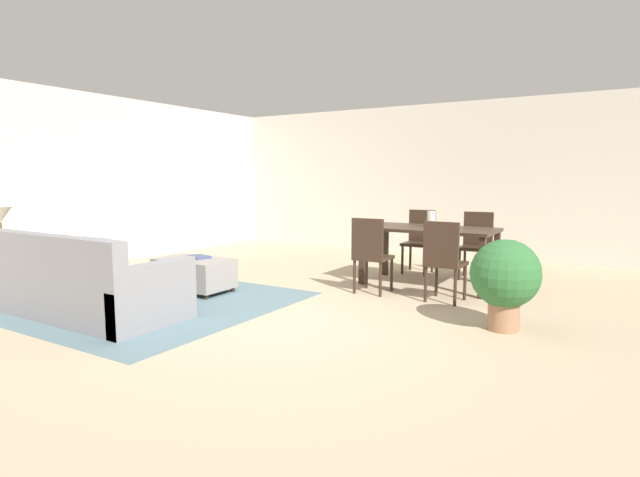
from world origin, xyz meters
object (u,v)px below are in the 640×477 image
table_lamp (0,217)px  book_on_ottoman (199,257)px  ottoman_table (194,273)px  side_table (4,262)px  vase_centerpiece (431,219)px  dining_chair_far_right (477,241)px  dining_table (429,235)px  potted_plant (505,277)px  couch (82,287)px  dining_chair_far_left (420,237)px  dining_chair_near_left (371,251)px  dining_chair_near_right (444,257)px

table_lamp → book_on_ottoman: 2.26m
ottoman_table → side_table: bearing=-138.8°
ottoman_table → vase_centerpiece: (2.35, 1.85, 0.63)m
table_lamp → dining_chair_far_right: bearing=43.2°
dining_chair_far_right → vase_centerpiece: bearing=-115.0°
dining_table → table_lamp: bearing=-140.5°
vase_centerpiece → potted_plant: 1.99m
dining_chair_far_right → couch: bearing=-126.2°
table_lamp → potted_plant: (5.20, 1.74, -0.46)m
dining_chair_far_left → vase_centerpiece: bearing=-61.1°
dining_chair_far_left → side_table: bearing=-130.7°
couch → dining_chair_far_left: (2.12, 4.03, 0.23)m
table_lamp → dining_chair_near_left: table_lamp is taller
ottoman_table → dining_chair_near_left: 2.18m
side_table → couch: bearing=1.8°
vase_centerpiece → book_on_ottoman: size_ratio=0.81×
ottoman_table → table_lamp: (-1.61, -1.41, 0.72)m
dining_chair_near_right → potted_plant: bearing=-41.7°
couch → ottoman_table: couch is taller
vase_centerpiece → dining_table: bearing=-151.5°
dining_chair_near_right → dining_chair_far_left: bearing=118.6°
couch → vase_centerpiece: bearing=51.4°
side_table → dining_chair_far_right: 5.95m
dining_chair_near_right → dining_chair_far_left: 1.84m
table_lamp → potted_plant: table_lamp is taller
dining_table → couch: bearing=-128.5°
couch → dining_chair_near_right: (3.00, 2.42, 0.23)m
table_lamp → dining_chair_far_right: 5.96m
potted_plant → dining_chair_far_left: bearing=125.9°
dining_chair_near_right → dining_chair_far_right: bearing=91.9°
dining_chair_near_right → potted_plant: dining_chair_near_right is taller
dining_chair_far_left → dining_chair_near_right: bearing=-61.4°
dining_chair_near_left → book_on_ottoman: size_ratio=3.54×
book_on_ottoman → couch: bearing=-99.5°
dining_chair_far_left → potted_plant: (1.69, -2.33, -0.02)m
dining_chair_near_left → dining_chair_far_left: 1.64m
couch → dining_chair_near_right: dining_chair_near_right is taller
ottoman_table → dining_chair_far_left: dining_chair_far_left is taller
side_table → table_lamp: table_lamp is taller
couch → side_table: 1.40m
dining_table → potted_plant: (1.26, -1.51, -0.17)m
couch → dining_chair_near_right: size_ratio=2.38×
table_lamp → dining_chair_near_left: size_ratio=0.57×
side_table → book_on_ottoman: size_ratio=2.09×
ottoman_table → dining_chair_near_left: dining_chair_near_left is taller
side_table → dining_table: (3.94, 3.25, 0.23)m
dining_table → side_table: bearing=-140.5°
dining_chair_near_left → book_on_ottoman: 2.11m
dining_chair_far_left → book_on_ottoman: bearing=-125.8°
potted_plant → book_on_ottoman: bearing=-175.6°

